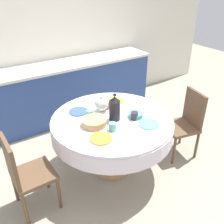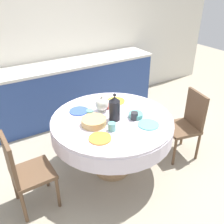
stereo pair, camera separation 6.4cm
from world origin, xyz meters
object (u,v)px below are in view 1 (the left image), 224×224
at_px(chair_right, 25,172).
at_px(teapot, 102,104).
at_px(coffee_carafe, 115,108).
at_px(chair_left, 186,121).

bearing_deg(chair_right, teapot, 101.35).
bearing_deg(coffee_carafe, teapot, 95.03).
xyz_separation_m(chair_right, coffee_carafe, (1.05, -0.01, 0.41)).
distance_m(chair_right, coffee_carafe, 1.13).
distance_m(chair_left, chair_right, 2.07).
bearing_deg(chair_right, chair_left, 83.31).
bearing_deg(chair_right, coffee_carafe, 87.84).
relative_size(chair_left, coffee_carafe, 2.80).
bearing_deg(chair_left, chair_right, 96.69).
height_order(chair_left, chair_right, same).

